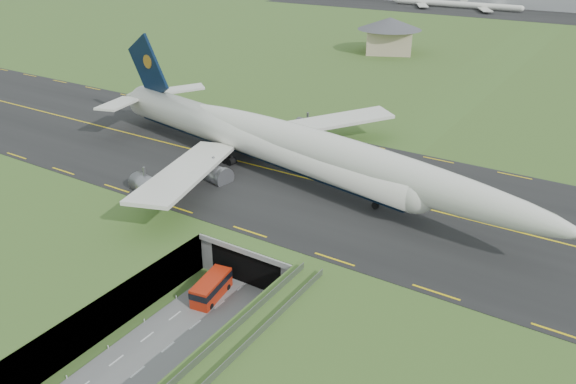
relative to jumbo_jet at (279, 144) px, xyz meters
The scene contains 8 objects.
ground 35.97m from the jumbo_jet, 72.53° to the right, with size 900.00×900.00×0.00m, color #425B24.
airfield_deck 35.11m from the jumbo_jet, 72.53° to the right, with size 800.00×800.00×6.00m, color gray.
trench_road 42.83m from the jumbo_jet, 75.66° to the right, with size 12.00×75.00×0.20m, color slate.
taxiway 11.65m from the jumbo_jet, ahead, with size 800.00×44.00×0.18m, color black.
tunnel_portal 20.54m from the jumbo_jet, 57.02° to the right, with size 17.00×22.30×6.00m.
jumbo_jet is the anchor object (origin of this frame).
shuttle_tram 32.20m from the jumbo_jet, 74.63° to the right, with size 3.93×7.63×2.98m.
service_building 114.34m from the jumbo_jet, 103.55° to the left, with size 29.35×29.35×12.13m.
Camera 1 is at (41.08, -45.34, 46.46)m, focal length 35.00 mm.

